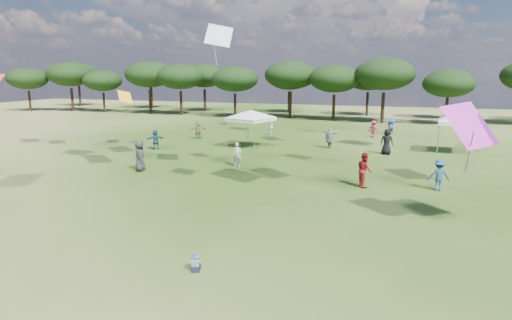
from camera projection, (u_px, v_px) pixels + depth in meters
The scene contains 6 objects.
ground at pixel (160, 309), 10.81m from camera, with size 140.00×140.00×0.00m, color #335118.
tree_line at pixel (378, 76), 52.90m from camera, with size 108.78×17.63×7.77m.
tent_left at pixel (251, 112), 33.37m from camera, with size 5.67×5.67×3.29m.
tent_right at pixel (460, 114), 31.08m from camera, with size 5.70×5.70×3.29m.
toddler at pixel (196, 263), 12.81m from camera, with size 0.43×0.46×0.57m.
festival_crowd at pixel (333, 140), 32.29m from camera, with size 28.68×22.98×1.89m.
Camera 1 is at (5.48, -8.52, 5.86)m, focal length 30.00 mm.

